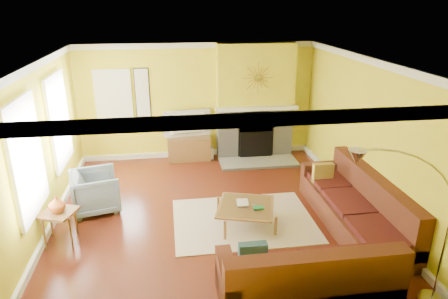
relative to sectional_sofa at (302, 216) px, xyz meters
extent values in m
cube|color=maroon|center=(-1.29, 0.97, -0.46)|extent=(5.50, 6.00, 0.02)
cube|color=white|center=(-1.29, 0.97, 2.26)|extent=(5.50, 6.00, 0.02)
cube|color=yellow|center=(-1.29, 3.98, 0.90)|extent=(5.50, 0.02, 2.70)
cube|color=yellow|center=(-1.29, -2.04, 0.90)|extent=(5.50, 0.02, 2.70)
cube|color=yellow|center=(-4.05, 0.97, 0.90)|extent=(0.02, 6.00, 2.70)
cube|color=yellow|center=(1.47, 0.97, 0.90)|extent=(0.02, 6.00, 2.70)
cube|color=white|center=(-4.01, 2.27, 1.05)|extent=(0.06, 1.22, 1.72)
cube|color=white|center=(-4.01, 0.37, 1.05)|extent=(0.06, 1.22, 1.72)
cube|color=white|center=(-3.19, 3.93, 1.10)|extent=(0.82, 0.06, 1.22)
cube|color=white|center=(-2.54, 3.94, 1.15)|extent=(0.34, 0.04, 1.14)
cube|color=white|center=(0.06, 3.53, 0.80)|extent=(1.92, 0.22, 0.08)
cube|color=gray|center=(0.06, 3.22, -0.42)|extent=(1.80, 0.70, 0.06)
cube|color=beige|center=(-0.77, 0.73, -0.44)|extent=(2.40, 1.80, 0.02)
cube|color=brown|center=(-1.53, 3.72, -0.17)|extent=(1.00, 0.45, 0.55)
imported|color=black|center=(-1.53, 3.72, 0.42)|extent=(1.13, 0.32, 0.64)
cube|color=white|center=(-1.08, 3.75, -0.32)|extent=(0.27, 0.27, 0.27)
imported|color=gray|center=(-3.34, 1.49, -0.08)|extent=(0.98, 0.96, 0.74)
imported|color=orange|center=(-3.74, 0.53, 0.22)|extent=(0.30, 0.30, 0.27)
imported|color=white|center=(-0.90, 0.70, -0.07)|extent=(0.22, 0.28, 0.03)
camera|label=1|loc=(-1.98, -5.21, 3.16)|focal=32.00mm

